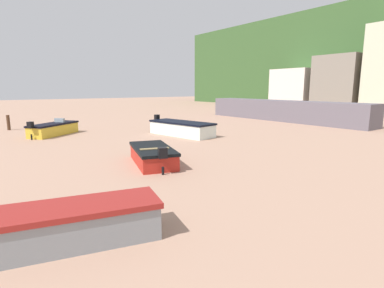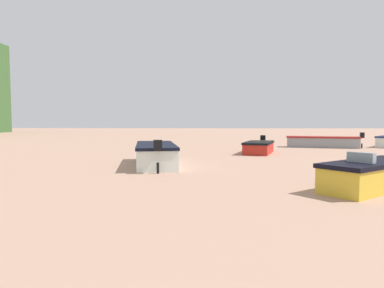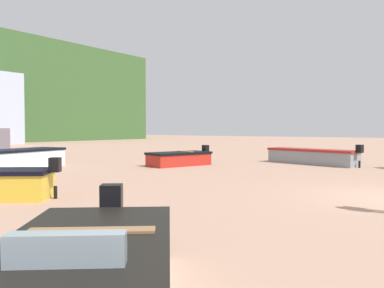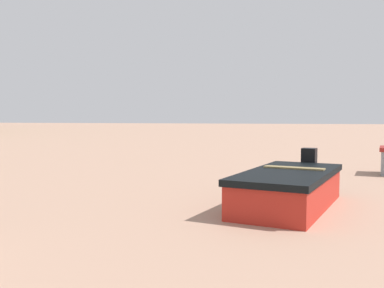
% 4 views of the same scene
% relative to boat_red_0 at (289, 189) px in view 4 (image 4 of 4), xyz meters
% --- Properties ---
extents(boat_red_0, '(3.75, 2.42, 1.04)m').
position_rel_boat_red_0_xyz_m(boat_red_0, '(0.00, 0.00, 0.00)').
color(boat_red_0, '#B3251B').
rests_on(boat_red_0, ground).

